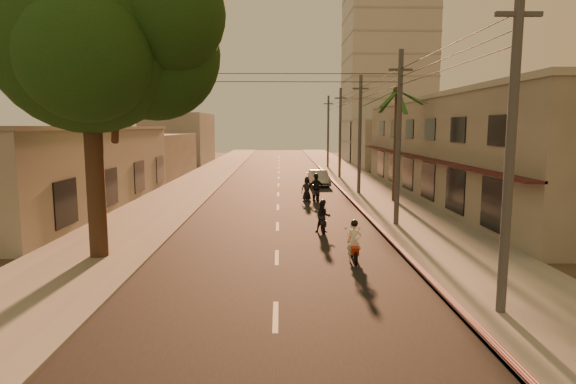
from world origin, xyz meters
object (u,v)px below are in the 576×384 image
object	(u,v)px
scooter_mid_a	(323,218)
scooter_far_a	(307,190)
broadleaf_tree	(100,38)
parked_car	(319,178)
palm_tree	(397,97)
scooter_mid_b	(316,189)
scooter_red	(354,243)

from	to	relation	value
scooter_mid_a	scooter_far_a	bearing A→B (deg)	91.37
scooter_mid_a	scooter_far_a	world-z (taller)	scooter_far_a
broadleaf_tree	parked_car	xyz separation A→B (m)	(10.19, 23.39, -7.79)
palm_tree	parked_car	xyz separation A→B (m)	(-4.42, 9.53, -6.47)
scooter_mid_a	scooter_mid_b	size ratio (longest dim) A/B	0.85
scooter_red	parked_car	xyz separation A→B (m)	(0.60, 24.13, -0.04)
palm_tree	parked_car	size ratio (longest dim) A/B	1.93
palm_tree	parked_car	distance (m)	12.34
scooter_red	scooter_mid_a	distance (m)	5.25
palm_tree	scooter_far_a	world-z (taller)	palm_tree
scooter_mid_a	broadleaf_tree	bearing A→B (deg)	-153.13
broadleaf_tree	scooter_far_a	xyz separation A→B (m)	(8.63, 14.79, -7.72)
scooter_mid_a	scooter_far_a	size ratio (longest dim) A/B	0.97
palm_tree	scooter_mid_b	distance (m)	8.28
scooter_mid_b	parked_car	world-z (taller)	scooter_mid_b
scooter_mid_a	scooter_red	bearing A→B (deg)	-81.86
scooter_red	scooter_mid_b	world-z (taller)	scooter_mid_b
palm_tree	scooter_red	size ratio (longest dim) A/B	4.86
scooter_red	parked_car	world-z (taller)	scooter_red
broadleaf_tree	scooter_red	distance (m)	12.35
palm_tree	scooter_mid_a	world-z (taller)	palm_tree
scooter_mid_b	parked_car	xyz separation A→B (m)	(0.93, 8.81, -0.19)
broadleaf_tree	parked_car	bearing A→B (deg)	66.46
scooter_mid_a	palm_tree	bearing A→B (deg)	58.66
scooter_far_a	parked_car	bearing A→B (deg)	82.30
broadleaf_tree	scooter_far_a	size ratio (longest dim) A/B	7.01
scooter_mid_b	parked_car	size ratio (longest dim) A/B	0.47
scooter_red	palm_tree	bearing A→B (deg)	72.19
palm_tree	scooter_mid_b	world-z (taller)	palm_tree
broadleaf_tree	scooter_mid_b	distance (m)	18.87
broadleaf_tree	palm_tree	world-z (taller)	broadleaf_tree
broadleaf_tree	scooter_mid_b	bearing A→B (deg)	57.57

